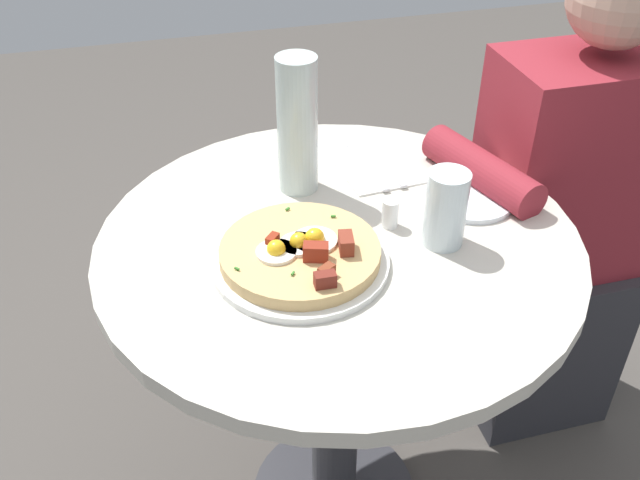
{
  "coord_description": "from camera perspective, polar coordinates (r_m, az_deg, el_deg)",
  "views": [
    {
      "loc": [
        -0.28,
        -0.91,
        1.44
      ],
      "look_at": [
        -0.04,
        -0.03,
        0.76
      ],
      "focal_mm": 39.68,
      "sensor_mm": 36.0,
      "label": 1
    }
  ],
  "objects": [
    {
      "name": "pizza_plate",
      "position": [
        1.12,
        -1.61,
        -1.71
      ],
      "size": [
        0.28,
        0.28,
        0.01
      ],
      "primitive_type": "cylinder",
      "color": "white",
      "rests_on": "dining_table"
    },
    {
      "name": "bread_plate",
      "position": [
        1.3,
        11.98,
        3.37
      ],
      "size": [
        0.16,
        0.16,
        0.01
      ],
      "primitive_type": "cylinder",
      "color": "white",
      "rests_on": "dining_table"
    },
    {
      "name": "salt_shaker",
      "position": [
        1.2,
        5.69,
        2.15
      ],
      "size": [
        0.03,
        0.03,
        0.05
      ],
      "primitive_type": "cylinder",
      "color": "white",
      "rests_on": "dining_table"
    },
    {
      "name": "person_seated",
      "position": [
        1.66,
        18.69,
        0.13
      ],
      "size": [
        0.53,
        0.36,
        1.14
      ],
      "color": "#2D2D33",
      "rests_on": "ground_plane"
    },
    {
      "name": "dining_table",
      "position": [
        1.29,
        1.4,
        -6.0
      ],
      "size": [
        0.81,
        0.81,
        0.74
      ],
      "color": "beige",
      "rests_on": "ground_plane"
    },
    {
      "name": "knife",
      "position": [
        1.36,
        3.81,
        5.92
      ],
      "size": [
        0.03,
        0.18,
        0.0
      ],
      "primitive_type": "cube",
      "rotation": [
        0.0,
        0.0,
        1.66
      ],
      "color": "silver",
      "rests_on": "napkin"
    },
    {
      "name": "breakfast_pizza",
      "position": [
        1.1,
        -1.56,
        -0.96
      ],
      "size": [
        0.25,
        0.25,
        0.05
      ],
      "color": "tan",
      "rests_on": "pizza_plate"
    },
    {
      "name": "napkin",
      "position": [
        1.37,
        4.5,
        5.89
      ],
      "size": [
        0.16,
        0.18,
        0.0
      ],
      "primitive_type": "cube",
      "rotation": [
        0.0,
        0.0,
        1.66
      ],
      "color": "white",
      "rests_on": "dining_table"
    },
    {
      "name": "pepper_shaker",
      "position": [
        1.42,
        10.1,
        7.68
      ],
      "size": [
        0.03,
        0.03,
        0.05
      ],
      "primitive_type": "cylinder",
      "color": "#3F3833",
      "rests_on": "dining_table"
    },
    {
      "name": "fork",
      "position": [
        1.37,
        5.2,
        6.17
      ],
      "size": [
        0.03,
        0.18,
        0.0
      ],
      "primitive_type": "cube",
      "rotation": [
        0.0,
        0.0,
        1.66
      ],
      "color": "silver",
      "rests_on": "napkin"
    },
    {
      "name": "water_bottle",
      "position": [
        1.25,
        -1.83,
        9.19
      ],
      "size": [
        0.07,
        0.07,
        0.25
      ],
      "primitive_type": "cylinder",
      "color": "silver",
      "rests_on": "dining_table"
    },
    {
      "name": "water_glass",
      "position": [
        1.15,
        10.11,
        2.51
      ],
      "size": [
        0.07,
        0.07,
        0.13
      ],
      "primitive_type": "cylinder",
      "color": "silver",
      "rests_on": "dining_table"
    }
  ]
}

